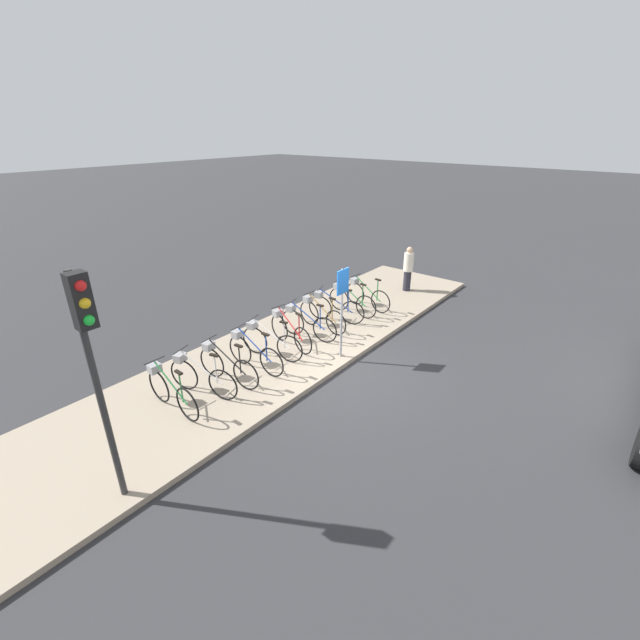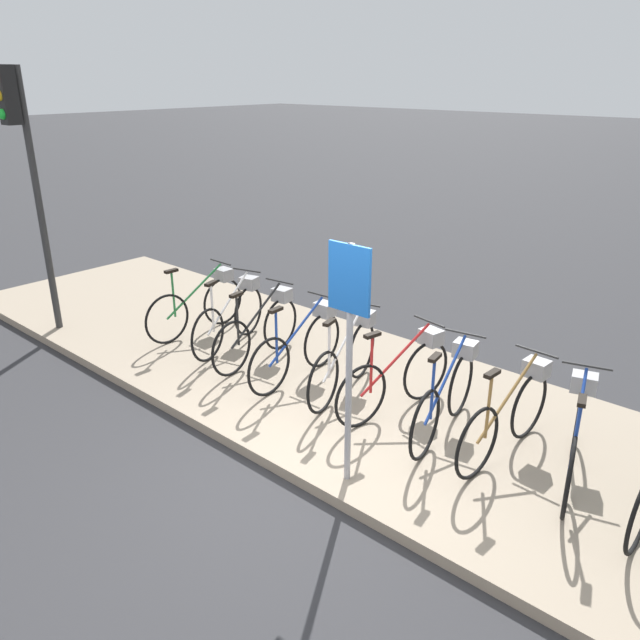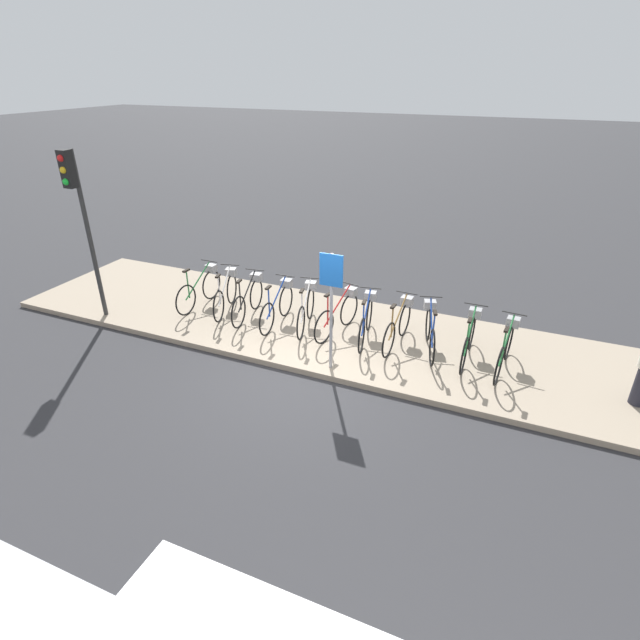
# 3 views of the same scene
# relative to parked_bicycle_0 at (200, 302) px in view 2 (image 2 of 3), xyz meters

# --- Properties ---
(ground_plane) EXTENTS (120.00, 120.00, 0.00)m
(ground_plane) POSITION_rel_parked_bicycle_0_xyz_m (3.51, -1.70, -0.58)
(ground_plane) COLOR #2D2D30
(sidewalk) EXTENTS (15.49, 3.50, 0.12)m
(sidewalk) POSITION_rel_parked_bicycle_0_xyz_m (3.51, 0.05, -0.52)
(sidewalk) COLOR gray
(sidewalk) RESTS_ON ground_plane
(parked_bicycle_0) EXTENTS (0.46, 1.75, 1.07)m
(parked_bicycle_0) POSITION_rel_parked_bicycle_0_xyz_m (0.00, 0.00, 0.00)
(parked_bicycle_0) COLOR black
(parked_bicycle_0) RESTS_ON sidewalk
(parked_bicycle_1) EXTENTS (0.61, 1.70, 1.07)m
(parked_bicycle_1) POSITION_rel_parked_bicycle_0_xyz_m (0.72, -0.01, 0.00)
(parked_bicycle_1) COLOR black
(parked_bicycle_1) RESTS_ON sidewalk
(parked_bicycle_2) EXTENTS (0.46, 1.74, 1.07)m
(parked_bicycle_2) POSITION_rel_parked_bicycle_0_xyz_m (1.38, -0.07, 0.00)
(parked_bicycle_2) COLOR black
(parked_bicycle_2) RESTS_ON sidewalk
(parked_bicycle_3) EXTENTS (0.46, 1.75, 1.07)m
(parked_bicycle_3) POSITION_rel_parked_bicycle_0_xyz_m (2.16, -0.12, 0.00)
(parked_bicycle_3) COLOR black
(parked_bicycle_3) RESTS_ON sidewalk
(parked_bicycle_4) EXTENTS (0.55, 1.72, 1.07)m
(parked_bicycle_4) POSITION_rel_parked_bicycle_0_xyz_m (2.81, -0.01, 0.00)
(parked_bicycle_4) COLOR black
(parked_bicycle_4) RESTS_ON sidewalk
(parked_bicycle_5) EXTENTS (0.50, 1.73, 1.07)m
(parked_bicycle_5) POSITION_rel_parked_bicycle_0_xyz_m (3.57, 0.02, 0.00)
(parked_bicycle_5) COLOR black
(parked_bicycle_5) RESTS_ON sidewalk
(parked_bicycle_6) EXTENTS (0.48, 1.73, 1.07)m
(parked_bicycle_6) POSITION_rel_parked_bicycle_0_xyz_m (4.21, -0.02, 0.00)
(parked_bicycle_6) COLOR black
(parked_bicycle_6) RESTS_ON sidewalk
(parked_bicycle_7) EXTENTS (0.46, 1.75, 1.07)m
(parked_bicycle_7) POSITION_rel_parked_bicycle_0_xyz_m (4.89, 0.03, 0.00)
(parked_bicycle_7) COLOR black
(parked_bicycle_7) RESTS_ON sidewalk
(parked_bicycle_8) EXTENTS (0.64, 1.69, 1.07)m
(parked_bicycle_8) POSITION_rel_parked_bicycle_0_xyz_m (5.54, 0.05, 0.00)
(parked_bicycle_8) COLOR black
(parked_bicycle_8) RESTS_ON sidewalk
(traffic_light) EXTENTS (0.24, 0.40, 3.73)m
(traffic_light) POSITION_rel_parked_bicycle_0_xyz_m (-1.78, -1.46, 2.21)
(traffic_light) COLOR #2D2D2D
(traffic_light) RESTS_ON sidewalk
(sign_post) EXTENTS (0.44, 0.07, 2.31)m
(sign_post) POSITION_rel_parked_bicycle_0_xyz_m (3.96, -1.41, 1.11)
(sign_post) COLOR #99999E
(sign_post) RESTS_ON sidewalk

